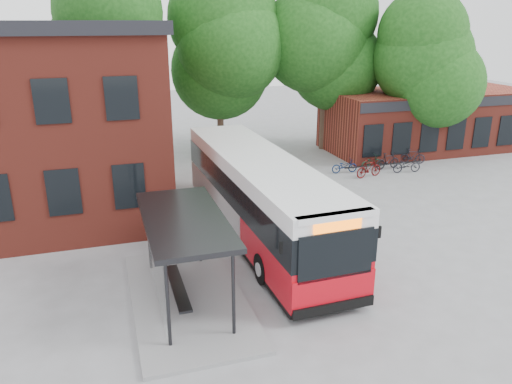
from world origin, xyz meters
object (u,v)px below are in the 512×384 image
object	(u,v)px
bicycle_1	(369,168)
bicycle_3	(388,161)
city_bus	(259,197)
bicycle_7	(412,156)
bus_shelter	(186,259)
bicycle_4	(407,165)
bicycle_2	(371,162)
bicycle_0	(344,166)

from	to	relation	value
bicycle_1	bicycle_3	bearing A→B (deg)	-70.16
city_bus	bicycle_7	distance (m)	14.69
bicycle_3	bus_shelter	bearing A→B (deg)	121.85
city_bus	bicycle_4	distance (m)	12.68
bicycle_1	bicycle_2	size ratio (longest dim) A/B	1.08
bicycle_1	bicycle_4	xyz separation A→B (m)	(2.60, 0.17, -0.07)
bicycle_4	bus_shelter	bearing A→B (deg)	130.58
bicycle_1	bicycle_2	world-z (taller)	bicycle_1
bicycle_4	bicycle_7	distance (m)	2.12
bicycle_0	bicycle_7	distance (m)	4.98
bicycle_2	bicycle_7	size ratio (longest dim) A/B	1.03
city_bus	bicycle_1	world-z (taller)	city_bus
bus_shelter	bicycle_7	bearing A→B (deg)	35.87
city_bus	bicycle_0	bearing A→B (deg)	41.38
bicycle_0	bicycle_2	xyz separation A→B (m)	(1.90, 0.26, 0.01)
bicycle_2	bicycle_3	size ratio (longest dim) A/B	0.96
bicycle_1	bicycle_4	size ratio (longest dim) A/B	1.01
bicycle_1	bicycle_2	bearing A→B (deg)	-44.58
bicycle_3	bicycle_0	bearing A→B (deg)	82.27
city_bus	bicycle_0	distance (m)	10.44
bus_shelter	bicycle_0	bearing A→B (deg)	44.86
bicycle_1	bus_shelter	bearing A→B (deg)	118.50
bicycle_0	bicycle_4	size ratio (longest dim) A/B	0.92
bus_shelter	bicycle_4	bearing A→B (deg)	34.53
bicycle_0	bicycle_1	bearing A→B (deg)	-139.94
bicycle_0	bicycle_3	world-z (taller)	bicycle_3
bus_shelter	bicycle_3	bearing A→B (deg)	38.32
bus_shelter	bicycle_0	world-z (taller)	bus_shelter
city_bus	bicycle_2	world-z (taller)	city_bus
bicycle_3	city_bus	bearing A→B (deg)	117.60
bicycle_0	bicycle_2	size ratio (longest dim) A/B	0.98
bicycle_0	bicycle_7	bearing A→B (deg)	-81.14
bicycle_4	bicycle_7	world-z (taller)	bicycle_7
bicycle_0	bicycle_1	world-z (taller)	bicycle_1
bus_shelter	bicycle_7	world-z (taller)	bus_shelter
city_bus	bicycle_4	world-z (taller)	city_bus
city_bus	bicycle_4	size ratio (longest dim) A/B	7.76
bus_shelter	bicycle_3	xyz separation A→B (m)	(14.14, 11.17, -0.95)
bicycle_2	bicycle_1	bearing A→B (deg)	129.66
bicycle_3	bicycle_7	size ratio (longest dim) A/B	1.06
bicycle_3	bicycle_4	size ratio (longest dim) A/B	0.98
bus_shelter	bicycle_0	size ratio (longest dim) A/B	4.46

